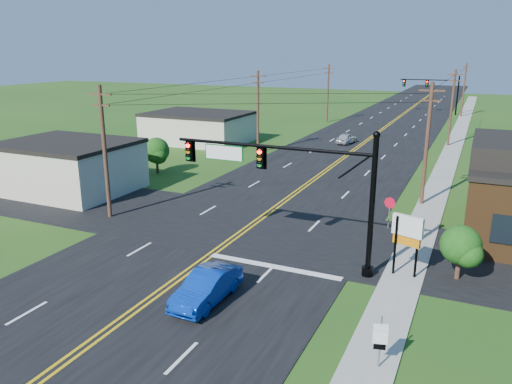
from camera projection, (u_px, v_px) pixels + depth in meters
The scene contains 21 objects.
ground at pixel (129, 312), 22.06m from camera, with size 260.00×260.00×0.00m, color #1B4914.
road_main at pixel (370, 137), 65.83m from camera, with size 16.00×220.00×0.04m, color black.
road_cross at pixel (246, 227), 32.56m from camera, with size 70.00×10.00×0.04m, color black.
sidewalk at pixel (449, 159), 52.90m from camera, with size 2.00×160.00×0.08m, color gray.
signal_mast_main at pixel (288, 177), 26.04m from camera, with size 11.30×0.60×7.48m.
signal_mast_far at pixel (432, 88), 89.09m from camera, with size 10.98×0.60×7.48m.
cream_bldg_near at pixel (68, 166), 40.51m from camera, with size 10.20×8.20×4.10m.
cream_bldg_far at pixel (199, 127), 62.37m from camera, with size 12.20×9.20×3.70m.
utility_pole_left_a at pixel (105, 150), 33.30m from camera, with size 1.80×0.28×9.00m.
utility_pole_left_b at pixel (258, 110), 55.18m from camera, with size 1.80×0.28×9.00m.
utility_pole_left_c at pixel (328, 92), 78.82m from camera, with size 1.80×0.28×9.00m.
utility_pole_right_a at pixel (427, 142), 36.13m from camera, with size 1.80×0.28×9.00m.
utility_pole_right_b at pixel (452, 106), 58.89m from camera, with size 1.80×0.28×9.00m.
utility_pole_right_c at pixel (464, 89), 85.16m from camera, with size 1.80×0.28×9.00m.
shrub_corner at pixel (461, 245), 24.70m from camera, with size 2.00×2.00×2.86m.
tree_left at pixel (156, 151), 46.30m from camera, with size 2.40×2.40×3.37m.
blue_car at pixel (207, 288), 22.74m from camera, with size 1.52×4.37×1.44m, color #0730A5.
distant_car at pixel (347, 139), 61.33m from camera, with size 1.54×3.82×1.30m, color silver.
route_sign at pixel (380, 339), 17.78m from camera, with size 0.52×0.17×2.14m.
stop_sign at pixel (390, 206), 31.86m from camera, with size 0.75×0.22×2.15m.
pylon_sign at pixel (407, 233), 24.85m from camera, with size 1.59×0.70×3.28m.
Camera 1 is at (13.27, -15.67, 11.17)m, focal length 35.00 mm.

